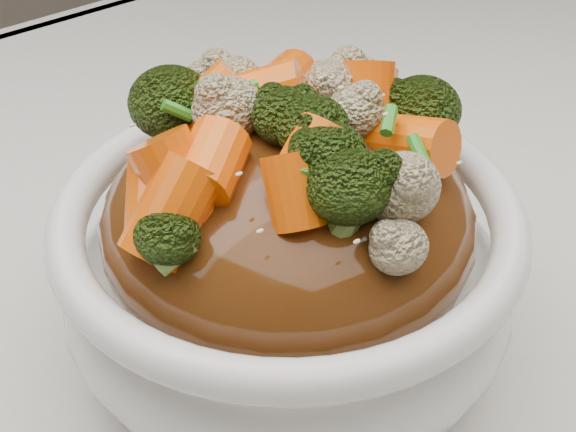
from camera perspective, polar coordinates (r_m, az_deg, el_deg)
tablecloth at (r=0.45m, az=-2.62°, el=-7.32°), size 1.20×0.80×0.04m
bowl at (r=0.39m, az=-0.00°, el=-3.82°), size 0.25×0.25×0.08m
sauce_base at (r=0.37m, az=-0.00°, el=-0.37°), size 0.20×0.20×0.09m
carrots at (r=0.33m, az=-0.00°, el=8.10°), size 0.20×0.20×0.05m
broccoli at (r=0.33m, az=-0.00°, el=7.95°), size 0.20×0.20×0.04m
cauliflower at (r=0.33m, az=-0.00°, el=7.66°), size 0.20×0.20×0.04m
scallions at (r=0.33m, az=-0.00°, el=8.25°), size 0.15×0.15×0.02m
sesame_seeds at (r=0.33m, az=-0.00°, el=8.25°), size 0.18×0.18×0.01m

